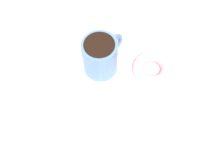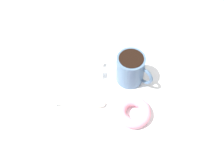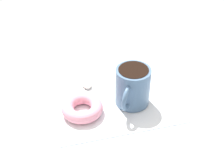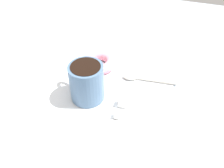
{
  "view_description": "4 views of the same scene",
  "coord_description": "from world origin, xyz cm",
  "px_view_note": "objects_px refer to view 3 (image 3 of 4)",
  "views": [
    {
      "loc": [
        -8.87,
        29.29,
        62.07
      ],
      "look_at": [
        -1.8,
        -1.45,
        2.3
      ],
      "focal_mm": 50.0,
      "sensor_mm": 36.0,
      "label": 1
    },
    {
      "loc": [
        -39.61,
        -4.49,
        59.55
      ],
      "look_at": [
        -1.8,
        -1.45,
        2.3
      ],
      "focal_mm": 40.0,
      "sensor_mm": 36.0,
      "label": 2
    },
    {
      "loc": [
        -13.02,
        -58.65,
        47.95
      ],
      "look_at": [
        -1.8,
        -1.45,
        2.3
      ],
      "focal_mm": 50.0,
      "sensor_mm": 36.0,
      "label": 3
    },
    {
      "loc": [
        39.97,
        11.9,
        42.0
      ],
      "look_at": [
        -1.8,
        -1.45,
        2.3
      ],
      "focal_mm": 40.0,
      "sensor_mm": 36.0,
      "label": 4
    }
  ],
  "objects_px": {
    "sugar_cube": "(124,76)",
    "spoon": "(85,80)",
    "coffee_cup": "(132,86)",
    "donut": "(82,108)",
    "sugar_cube_extra": "(139,75)"
  },
  "relations": [
    {
      "from": "spoon",
      "to": "sugar_cube",
      "type": "relative_size",
      "value": 6.94
    },
    {
      "from": "spoon",
      "to": "sugar_cube",
      "type": "xyz_separation_m",
      "value": [
        0.1,
        -0.01,
        0.01
      ]
    },
    {
      "from": "coffee_cup",
      "to": "sugar_cube_extra",
      "type": "relative_size",
      "value": 7.05
    },
    {
      "from": "coffee_cup",
      "to": "spoon",
      "type": "relative_size",
      "value": 0.76
    },
    {
      "from": "coffee_cup",
      "to": "donut",
      "type": "height_order",
      "value": "coffee_cup"
    },
    {
      "from": "donut",
      "to": "spoon",
      "type": "height_order",
      "value": "donut"
    },
    {
      "from": "sugar_cube",
      "to": "spoon",
      "type": "bearing_deg",
      "value": 173.7
    },
    {
      "from": "spoon",
      "to": "coffee_cup",
      "type": "bearing_deg",
      "value": -46.15
    },
    {
      "from": "coffee_cup",
      "to": "spoon",
      "type": "xyz_separation_m",
      "value": [
        -0.09,
        0.1,
        -0.04
      ]
    },
    {
      "from": "coffee_cup",
      "to": "spoon",
      "type": "height_order",
      "value": "coffee_cup"
    },
    {
      "from": "coffee_cup",
      "to": "donut",
      "type": "distance_m",
      "value": 0.12
    },
    {
      "from": "sugar_cube",
      "to": "sugar_cube_extra",
      "type": "distance_m",
      "value": 0.04
    },
    {
      "from": "spoon",
      "to": "sugar_cube_extra",
      "type": "relative_size",
      "value": 9.33
    },
    {
      "from": "spoon",
      "to": "sugar_cube_extra",
      "type": "height_order",
      "value": "sugar_cube_extra"
    },
    {
      "from": "donut",
      "to": "sugar_cube_extra",
      "type": "bearing_deg",
      "value": 32.84
    }
  ]
}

